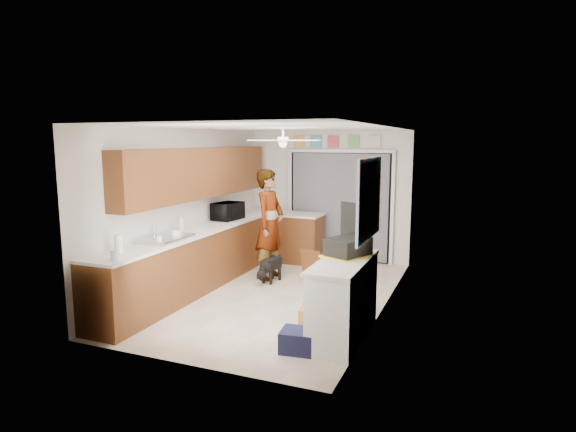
% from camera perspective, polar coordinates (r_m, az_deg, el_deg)
% --- Properties ---
extents(floor, '(5.00, 5.00, 0.00)m').
position_cam_1_polar(floor, '(7.42, -1.17, -9.25)').
color(floor, beige).
rests_on(floor, ground).
extents(ceiling, '(5.00, 5.00, 0.00)m').
position_cam_1_polar(ceiling, '(7.05, -1.23, 10.42)').
color(ceiling, white).
rests_on(ceiling, ground).
extents(wall_back, '(3.20, 0.00, 3.20)m').
position_cam_1_polar(wall_back, '(9.46, 4.76, 2.43)').
color(wall_back, silver).
rests_on(wall_back, ground).
extents(wall_front, '(3.20, 0.00, 3.20)m').
position_cam_1_polar(wall_front, '(4.97, -12.61, -3.67)').
color(wall_front, silver).
rests_on(wall_front, ground).
extents(wall_left, '(0.00, 5.00, 5.00)m').
position_cam_1_polar(wall_left, '(7.89, -11.95, 0.97)').
color(wall_left, silver).
rests_on(wall_left, ground).
extents(wall_right, '(0.00, 5.00, 5.00)m').
position_cam_1_polar(wall_right, '(6.68, 11.54, -0.44)').
color(wall_right, silver).
rests_on(wall_right, ground).
extents(left_base_cabinets, '(0.60, 4.80, 0.90)m').
position_cam_1_polar(left_base_cabinets, '(7.88, -9.94, -4.91)').
color(left_base_cabinets, brown).
rests_on(left_base_cabinets, floor).
extents(left_countertop, '(0.62, 4.80, 0.04)m').
position_cam_1_polar(left_countertop, '(7.78, -9.97, -1.55)').
color(left_countertop, white).
rests_on(left_countertop, left_base_cabinets).
extents(upper_cabinets, '(0.32, 4.00, 0.80)m').
position_cam_1_polar(upper_cabinets, '(7.92, -10.30, 5.05)').
color(upper_cabinets, brown).
rests_on(upper_cabinets, wall_left).
extents(sink_basin, '(0.50, 0.76, 0.06)m').
position_cam_1_polar(sink_basin, '(6.96, -14.32, -2.63)').
color(sink_basin, silver).
rests_on(sink_basin, left_countertop).
extents(faucet, '(0.03, 0.03, 0.22)m').
position_cam_1_polar(faucet, '(7.05, -15.60, -1.74)').
color(faucet, silver).
rests_on(faucet, left_countertop).
extents(peninsula_base, '(1.00, 0.60, 0.90)m').
position_cam_1_polar(peninsula_base, '(9.28, 0.82, -2.67)').
color(peninsula_base, brown).
rests_on(peninsula_base, floor).
extents(peninsula_top, '(1.04, 0.64, 0.04)m').
position_cam_1_polar(peninsula_top, '(9.20, 0.83, 0.20)').
color(peninsula_top, white).
rests_on(peninsula_top, peninsula_base).
extents(back_opening_recess, '(2.00, 0.06, 2.10)m').
position_cam_1_polar(back_opening_recess, '(9.39, 6.14, 1.13)').
color(back_opening_recess, black).
rests_on(back_opening_recess, wall_back).
extents(curtain_panel, '(1.90, 0.03, 2.05)m').
position_cam_1_polar(curtain_panel, '(9.35, 6.08, 1.10)').
color(curtain_panel, slate).
rests_on(curtain_panel, wall_back).
extents(door_trim_left, '(0.06, 0.04, 2.10)m').
position_cam_1_polar(door_trim_left, '(9.68, 0.28, 1.42)').
color(door_trim_left, white).
rests_on(door_trim_left, wall_back).
extents(door_trim_right, '(0.06, 0.04, 2.10)m').
position_cam_1_polar(door_trim_right, '(9.14, 12.26, 0.76)').
color(door_trim_right, white).
rests_on(door_trim_right, wall_back).
extents(door_trim_head, '(2.10, 0.04, 0.06)m').
position_cam_1_polar(door_trim_head, '(9.28, 6.20, 7.66)').
color(door_trim_head, white).
rests_on(door_trim_head, wall_back).
extents(header_frame_0, '(0.22, 0.02, 0.22)m').
position_cam_1_polar(header_frame_0, '(9.57, 1.31, 8.83)').
color(header_frame_0, '#E6A64C').
rests_on(header_frame_0, wall_back).
extents(header_frame_1, '(0.22, 0.02, 0.22)m').
position_cam_1_polar(header_frame_1, '(9.45, 3.32, 8.82)').
color(header_frame_1, '#4AA4C5').
rests_on(header_frame_1, wall_back).
extents(header_frame_2, '(0.22, 0.02, 0.22)m').
position_cam_1_polar(header_frame_2, '(9.34, 5.38, 8.79)').
color(header_frame_2, '#C1484F').
rests_on(header_frame_2, wall_back).
extents(header_frame_3, '(0.22, 0.02, 0.22)m').
position_cam_1_polar(header_frame_3, '(9.24, 7.78, 8.75)').
color(header_frame_3, '#69AA61').
rests_on(header_frame_3, wall_back).
extents(header_frame_4, '(0.22, 0.02, 0.22)m').
position_cam_1_polar(header_frame_4, '(9.15, 10.24, 8.69)').
color(header_frame_4, beige).
rests_on(header_frame_4, wall_back).
extents(route66_sign, '(0.22, 0.02, 0.26)m').
position_cam_1_polar(route66_sign, '(9.70, -0.65, 8.83)').
color(route66_sign, silver).
rests_on(route66_sign, wall_back).
extents(right_counter_base, '(0.50, 1.40, 0.90)m').
position_cam_1_polar(right_counter_base, '(5.78, 6.61, -9.96)').
color(right_counter_base, white).
rests_on(right_counter_base, floor).
extents(right_counter_top, '(0.54, 1.44, 0.04)m').
position_cam_1_polar(right_counter_top, '(5.65, 6.59, -5.43)').
color(right_counter_top, white).
rests_on(right_counter_top, right_counter_base).
extents(abstract_painting, '(0.03, 1.15, 0.95)m').
position_cam_1_polar(abstract_painting, '(5.65, 9.61, 2.04)').
color(abstract_painting, '#ED578B').
rests_on(abstract_painting, wall_right).
extents(ceiling_fan, '(1.14, 1.14, 0.24)m').
position_cam_1_polar(ceiling_fan, '(7.24, -0.60, 8.96)').
color(ceiling_fan, white).
rests_on(ceiling_fan, ceiling).
extents(microwave, '(0.43, 0.58, 0.30)m').
position_cam_1_polar(microwave, '(8.50, -7.15, 0.58)').
color(microwave, black).
rests_on(microwave, left_countertop).
extents(soap_bottle, '(0.13, 0.13, 0.26)m').
position_cam_1_polar(soap_bottle, '(7.51, -12.58, -0.83)').
color(soap_bottle, silver).
rests_on(soap_bottle, left_countertop).
extents(cup, '(0.14, 0.14, 0.11)m').
position_cam_1_polar(cup, '(7.05, -13.18, -2.11)').
color(cup, white).
rests_on(cup, left_countertop).
extents(jar_a, '(0.10, 0.10, 0.12)m').
position_cam_1_polar(jar_a, '(5.95, -19.90, -4.38)').
color(jar_a, silver).
rests_on(jar_a, left_countertop).
extents(jar_b, '(0.10, 0.10, 0.11)m').
position_cam_1_polar(jar_b, '(6.69, -15.05, -2.76)').
color(jar_b, silver).
rests_on(jar_b, left_countertop).
extents(paper_towel_roll, '(0.11, 0.11, 0.22)m').
position_cam_1_polar(paper_towel_roll, '(6.33, -19.45, -3.11)').
color(paper_towel_roll, white).
rests_on(paper_towel_roll, left_countertop).
extents(suitcase, '(0.55, 0.61, 0.21)m').
position_cam_1_polar(suitcase, '(5.88, 7.12, -3.60)').
color(suitcase, black).
rests_on(suitcase, right_counter_top).
extents(suitcase_rim, '(0.64, 0.71, 0.02)m').
position_cam_1_polar(suitcase_rim, '(5.90, 7.10, -4.65)').
color(suitcase_rim, yellow).
rests_on(suitcase_rim, suitcase).
extents(suitcase_lid, '(0.40, 0.20, 0.50)m').
position_cam_1_polar(suitcase_lid, '(6.11, 7.86, -0.76)').
color(suitcase_lid, black).
rests_on(suitcase_lid, suitcase).
extents(cardboard_box, '(0.50, 0.41, 0.28)m').
position_cam_1_polar(cardboard_box, '(6.09, 3.62, -12.02)').
color(cardboard_box, '#AC8336').
rests_on(cardboard_box, floor).
extents(navy_crate, '(0.43, 0.38, 0.24)m').
position_cam_1_polar(navy_crate, '(5.51, 1.32, -14.56)').
color(navy_crate, '#151736').
rests_on(navy_crate, floor).
extents(cabinet_door_panel, '(0.39, 0.20, 0.55)m').
position_cam_1_polar(cabinet_door_panel, '(7.97, 2.83, -5.91)').
color(cabinet_door_panel, brown).
rests_on(cabinet_door_panel, floor).
extents(man, '(0.48, 0.70, 1.85)m').
position_cam_1_polar(man, '(8.08, -2.19, -0.99)').
color(man, white).
rests_on(man, floor).
extents(dog, '(0.31, 0.59, 0.44)m').
position_cam_1_polar(dog, '(8.00, -1.96, -6.24)').
color(dog, black).
rests_on(dog, floor).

